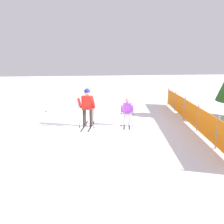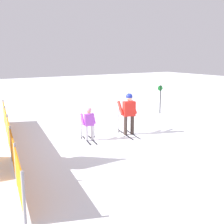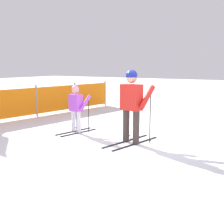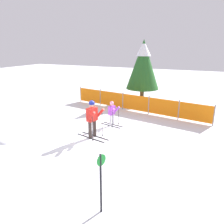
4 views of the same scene
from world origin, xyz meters
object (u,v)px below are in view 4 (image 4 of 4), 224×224
at_px(skier_child, 112,111).
at_px(conifer_far, 143,64).
at_px(safety_fence, 135,103).
at_px(trail_marker, 101,177).
at_px(skier_adult, 92,116).

bearing_deg(skier_child, conifer_far, 104.30).
height_order(skier_child, conifer_far, conifer_far).
height_order(safety_fence, conifer_far, conifer_far).
bearing_deg(trail_marker, skier_child, 112.29).
distance_m(safety_fence, trail_marker, 8.59).
height_order(skier_child, trail_marker, trail_marker).
distance_m(safety_fence, conifer_far, 3.50).
bearing_deg(conifer_far, safety_fence, -80.82).
distance_m(skier_adult, trail_marker, 4.52).
distance_m(skier_child, conifer_far, 5.89).
xyz_separation_m(conifer_far, trail_marker, (2.45, -11.10, -1.70)).
relative_size(skier_adult, conifer_far, 0.39).
bearing_deg(skier_adult, skier_child, 97.79).
relative_size(skier_child, conifer_far, 0.29).
height_order(safety_fence, trail_marker, trail_marker).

